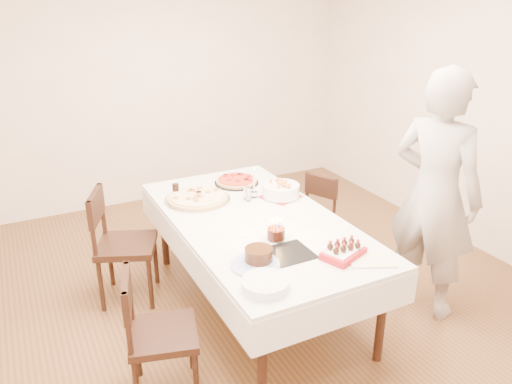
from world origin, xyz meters
name	(u,v)px	position (x,y,z in m)	size (l,w,h in m)	color
floor	(265,300)	(0.00, 0.00, 0.00)	(5.00, 5.00, 0.00)	#51351B
wall_back	(161,83)	(0.00, 2.50, 1.35)	(4.50, 0.04, 2.70)	#F1E0CB
wall_right	(488,107)	(2.25, 0.00, 1.35)	(0.04, 5.00, 2.70)	#F1E0CB
dining_table	(256,263)	(-0.09, -0.02, 0.38)	(1.14, 2.14, 0.75)	silver
chair_right_savory	(310,221)	(0.68, 0.41, 0.39)	(0.40, 0.40, 0.78)	black
chair_left_savory	(127,245)	(-0.94, 0.54, 0.47)	(0.48, 0.48, 0.93)	black
chair_left_dessert	(163,334)	(-1.00, -0.59, 0.43)	(0.44, 0.44, 0.85)	black
person	(435,196)	(1.07, -0.61, 0.94)	(0.68, 0.45, 1.87)	#AEA9A4
pizza_white	(197,198)	(-0.35, 0.50, 0.77)	(0.53, 0.53, 0.04)	beige
pizza_pepperoni	(237,181)	(0.09, 0.71, 0.77)	(0.38, 0.38, 0.04)	red
red_placemat	(280,197)	(0.28, 0.26, 0.75)	(0.27, 0.27, 0.01)	#B21E1E
pasta_bowl	(281,190)	(0.28, 0.27, 0.81)	(0.30, 0.30, 0.10)	white
taper_candle	(254,182)	(0.09, 0.36, 0.88)	(0.06, 0.06, 0.26)	white
shaker_pair	(248,194)	(0.01, 0.31, 0.81)	(0.09, 0.09, 0.11)	white
cola_glass	(176,190)	(-0.47, 0.68, 0.80)	(0.05, 0.05, 0.10)	black
layer_cake	(259,255)	(-0.36, -0.58, 0.80)	(0.22, 0.22, 0.09)	#381E0E
cake_board	(290,253)	(-0.13, -0.58, 0.75)	(0.28, 0.28, 0.01)	black
birthday_cake	(276,229)	(-0.12, -0.37, 0.83)	(0.12, 0.12, 0.13)	#3C1A10
strawberry_box	(343,252)	(0.15, -0.77, 0.78)	(0.28, 0.18, 0.07)	#A2121C
box_lid	(372,261)	(0.28, -0.90, 0.75)	(0.28, 0.19, 0.02)	beige
plate_stack	(265,284)	(-0.46, -0.87, 0.78)	(0.28, 0.28, 0.06)	white
china_plate	(255,265)	(-0.40, -0.62, 0.76)	(0.31, 0.31, 0.01)	white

